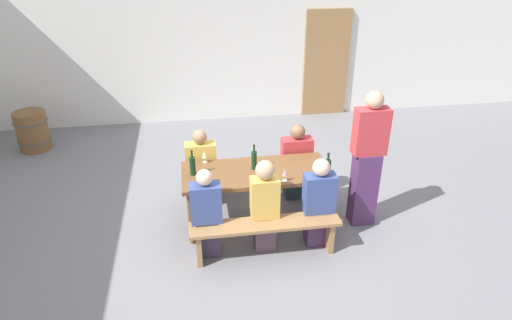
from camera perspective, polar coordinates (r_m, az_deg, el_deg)
ground_plane at (r=5.91m, az=0.00°, el=-7.79°), size 24.00×24.00×0.00m
back_wall at (r=8.79m, az=-3.97°, el=15.37°), size 14.00×0.20×3.20m
wooden_door at (r=9.17m, az=8.96°, el=12.07°), size 0.90×0.06×2.10m
tasting_table at (r=5.56m, az=0.00°, el=-2.16°), size 1.83×0.78×0.75m
bench_near at (r=5.16m, az=1.20°, el=-8.94°), size 1.73×0.30×0.45m
bench_far at (r=6.31m, az=-0.97°, el=-1.64°), size 1.73×0.30×0.45m
wine_bottle_0 at (r=5.51m, az=-0.24°, el=0.04°), size 0.07×0.07×0.33m
wine_bottle_1 at (r=5.40m, az=9.12°, el=-1.00°), size 0.08×0.08×0.32m
wine_bottle_2 at (r=5.43m, az=-8.11°, el=-0.69°), size 0.07×0.07×0.33m
wine_glass_0 at (r=5.25m, az=3.72°, el=-1.60°), size 0.06×0.06×0.17m
wine_glass_1 at (r=5.70m, az=-6.59°, el=0.69°), size 0.07×0.07×0.16m
seated_guest_near_0 at (r=5.13m, az=-6.34°, el=-7.02°), size 0.35×0.24×1.10m
seated_guest_near_1 at (r=5.16m, az=1.11°, el=-5.97°), size 0.32×0.24×1.16m
seated_guest_near_2 at (r=5.31m, az=8.00°, el=-5.60°), size 0.36×0.24×1.13m
seated_guest_far_0 at (r=6.05m, az=-6.96°, el=-1.33°), size 0.41×0.24×1.11m
seated_guest_far_1 at (r=6.21m, az=5.16°, el=-0.47°), size 0.42×0.24×1.10m
standing_host at (r=5.64m, az=14.00°, el=-0.26°), size 0.40×0.24×1.77m
wine_barrel at (r=8.58m, az=-26.67°, el=3.37°), size 0.56×0.56×0.68m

